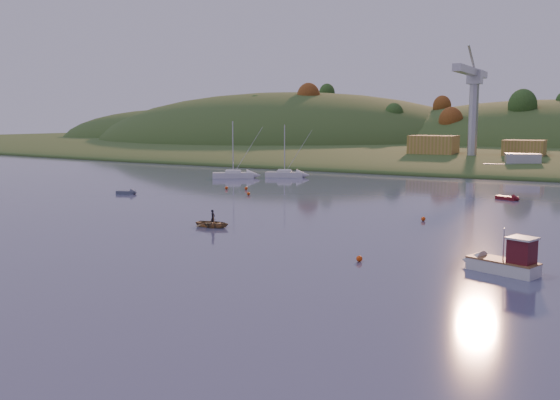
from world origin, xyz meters
The scene contains 24 objects.
ground centered at (0.00, 0.00, 0.00)m, with size 500.00×500.00×0.00m, color #393F5E.
far_shore centered at (0.00, 230.00, 0.00)m, with size 620.00×220.00×1.50m, color #2F491D.
shore_slope centered at (0.00, 165.00, 0.00)m, with size 640.00×150.00×7.00m, color #2F491D.
hill_left_far centered at (-160.00, 215.00, 0.00)m, with size 120.00×100.00×32.00m, color #2F491D.
hill_left centered at (-90.00, 200.00, 0.00)m, with size 170.00×140.00×44.00m, color #2F491D.
hill_center centered at (10.00, 210.00, 0.00)m, with size 140.00×120.00×36.00m, color #2F491D.
hillside_trees centered at (0.00, 185.00, 0.00)m, with size 280.00×50.00×32.00m, color #1F4017, non-canonical shape.
wharf centered at (5.00, 122.00, 1.20)m, with size 42.00×16.00×2.40m, color slate.
shed_west centered at (-8.00, 123.00, 4.80)m, with size 11.00×8.00×4.80m, color olive.
shed_east centered at (13.00, 124.00, 4.40)m, with size 9.00×7.00×4.00m, color olive.
dock_crane centered at (2.00, 118.39, 17.17)m, with size 3.20×28.00×20.30m.
fishing_boat centered at (26.02, 17.37, 0.85)m, with size 6.31×3.75×3.85m.
sailboat_near centered at (-31.98, 69.56, 0.71)m, with size 7.86×6.24×10.88m.
sailboat_far centered at (-24.18, 75.88, 0.68)m, with size 7.66×4.43×10.18m.
canoe centered at (-3.85, 22.93, 0.39)m, with size 2.68×3.75×0.78m, color olive.
paddler centered at (-3.85, 22.93, 0.80)m, with size 0.58×0.38×1.60m, color black.
red_tender centered at (20.14, 61.28, 0.25)m, with size 3.71×2.41×1.20m.
grey_dinghy centered at (-31.64, 40.52, 0.25)m, with size 3.45×2.09×1.21m.
work_vessel centered at (15.00, 108.00, 1.47)m, with size 16.95×9.99×4.11m.
buoy_0 centered at (15.72, 15.44, 0.25)m, with size 0.50×0.50×0.50m, color #DB420B.
buoy_1 centered at (14.47, 37.61, 0.25)m, with size 0.50×0.50×0.50m, color #DB420B.
buoy_2 centered at (-22.36, 52.94, 0.25)m, with size 0.50×0.50×0.50m, color #DB420B.
buoy_3 centered at (-19.17, 53.86, 0.25)m, with size 0.50×0.50×0.50m, color #DB420B.
buoy_4 centered at (-15.05, 47.97, 0.25)m, with size 0.50×0.50×0.50m, color #DB420B.
Camera 1 is at (33.92, -30.36, 11.41)m, focal length 40.00 mm.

